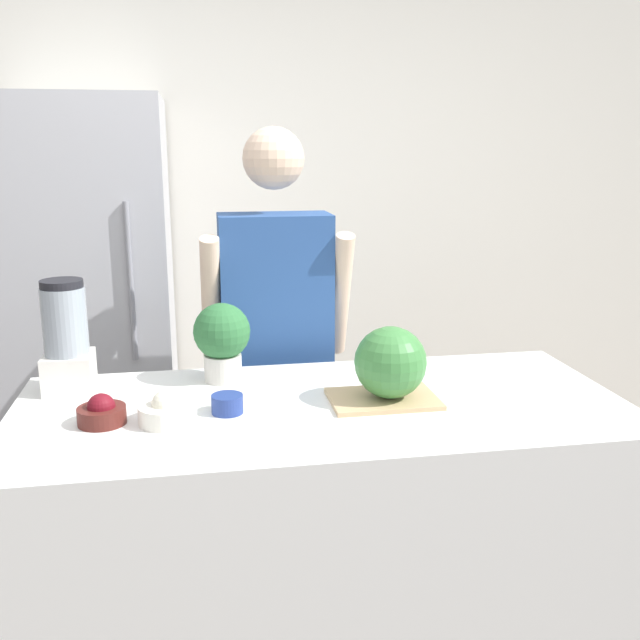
{
  "coord_description": "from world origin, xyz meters",
  "views": [
    {
      "loc": [
        -0.36,
        -1.58,
        1.67
      ],
      "look_at": [
        0.0,
        0.45,
        1.16
      ],
      "focal_mm": 40.0,
      "sensor_mm": 36.0,
      "label": 1
    }
  ],
  "objects_px": {
    "person": "(276,351)",
    "potted_plant": "(222,338)",
    "refrigerator": "(90,309)",
    "bowl_cream": "(167,411)",
    "blender": "(66,339)",
    "watermelon": "(390,362)",
    "bowl_small_blue": "(227,404)",
    "bowl_cherries": "(102,412)"
  },
  "relations": [
    {
      "from": "watermelon",
      "to": "bowl_cream",
      "type": "height_order",
      "value": "watermelon"
    },
    {
      "from": "blender",
      "to": "bowl_cream",
      "type": "bearing_deg",
      "value": -46.49
    },
    {
      "from": "watermelon",
      "to": "potted_plant",
      "type": "relative_size",
      "value": 0.84
    },
    {
      "from": "watermelon",
      "to": "bowl_small_blue",
      "type": "relative_size",
      "value": 2.36
    },
    {
      "from": "bowl_cherries",
      "to": "blender",
      "type": "height_order",
      "value": "blender"
    },
    {
      "from": "watermelon",
      "to": "blender",
      "type": "height_order",
      "value": "blender"
    },
    {
      "from": "bowl_cream",
      "to": "refrigerator",
      "type": "bearing_deg",
      "value": 105.59
    },
    {
      "from": "person",
      "to": "watermelon",
      "type": "relative_size",
      "value": 7.93
    },
    {
      "from": "watermelon",
      "to": "bowl_cherries",
      "type": "relative_size",
      "value": 1.62
    },
    {
      "from": "bowl_cherries",
      "to": "person",
      "type": "bearing_deg",
      "value": 49.92
    },
    {
      "from": "refrigerator",
      "to": "blender",
      "type": "height_order",
      "value": "refrigerator"
    },
    {
      "from": "person",
      "to": "potted_plant",
      "type": "height_order",
      "value": "person"
    },
    {
      "from": "person",
      "to": "bowl_cherries",
      "type": "height_order",
      "value": "person"
    },
    {
      "from": "potted_plant",
      "to": "bowl_cherries",
      "type": "bearing_deg",
      "value": -137.39
    },
    {
      "from": "bowl_cherries",
      "to": "bowl_small_blue",
      "type": "relative_size",
      "value": 1.45
    },
    {
      "from": "bowl_small_blue",
      "to": "blender",
      "type": "relative_size",
      "value": 0.26
    },
    {
      "from": "blender",
      "to": "person",
      "type": "bearing_deg",
      "value": 27.78
    },
    {
      "from": "watermelon",
      "to": "bowl_small_blue",
      "type": "distance_m",
      "value": 0.5
    },
    {
      "from": "watermelon",
      "to": "potted_plant",
      "type": "height_order",
      "value": "potted_plant"
    },
    {
      "from": "refrigerator",
      "to": "bowl_cream",
      "type": "bearing_deg",
      "value": -74.41
    },
    {
      "from": "person",
      "to": "potted_plant",
      "type": "bearing_deg",
      "value": -121.67
    },
    {
      "from": "refrigerator",
      "to": "watermelon",
      "type": "distance_m",
      "value": 1.71
    },
    {
      "from": "person",
      "to": "bowl_cream",
      "type": "distance_m",
      "value": 0.8
    },
    {
      "from": "bowl_small_blue",
      "to": "potted_plant",
      "type": "height_order",
      "value": "potted_plant"
    },
    {
      "from": "person",
      "to": "watermelon",
      "type": "height_order",
      "value": "person"
    },
    {
      "from": "bowl_small_blue",
      "to": "potted_plant",
      "type": "xyz_separation_m",
      "value": [
        0.0,
        0.3,
        0.12
      ]
    },
    {
      "from": "refrigerator",
      "to": "bowl_cherries",
      "type": "bearing_deg",
      "value": -81.33
    },
    {
      "from": "refrigerator",
      "to": "person",
      "type": "relative_size",
      "value": 1.08
    },
    {
      "from": "person",
      "to": "blender",
      "type": "distance_m",
      "value": 0.81
    },
    {
      "from": "bowl_cream",
      "to": "potted_plant",
      "type": "xyz_separation_m",
      "value": [
        0.17,
        0.35,
        0.11
      ]
    },
    {
      "from": "person",
      "to": "blender",
      "type": "relative_size",
      "value": 4.86
    },
    {
      "from": "person",
      "to": "bowl_cherries",
      "type": "bearing_deg",
      "value": -130.08
    },
    {
      "from": "bowl_cream",
      "to": "blender",
      "type": "height_order",
      "value": "blender"
    },
    {
      "from": "refrigerator",
      "to": "bowl_cream",
      "type": "height_order",
      "value": "refrigerator"
    },
    {
      "from": "potted_plant",
      "to": "watermelon",
      "type": "bearing_deg",
      "value": -30.57
    },
    {
      "from": "blender",
      "to": "potted_plant",
      "type": "relative_size",
      "value": 1.37
    },
    {
      "from": "refrigerator",
      "to": "watermelon",
      "type": "relative_size",
      "value": 8.57
    },
    {
      "from": "person",
      "to": "watermelon",
      "type": "distance_m",
      "value": 0.71
    },
    {
      "from": "bowl_cherries",
      "to": "blender",
      "type": "relative_size",
      "value": 0.38
    },
    {
      "from": "blender",
      "to": "potted_plant",
      "type": "bearing_deg",
      "value": 1.96
    },
    {
      "from": "watermelon",
      "to": "potted_plant",
      "type": "xyz_separation_m",
      "value": [
        -0.49,
        0.29,
        0.02
      ]
    },
    {
      "from": "potted_plant",
      "to": "blender",
      "type": "bearing_deg",
      "value": -178.04
    }
  ]
}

